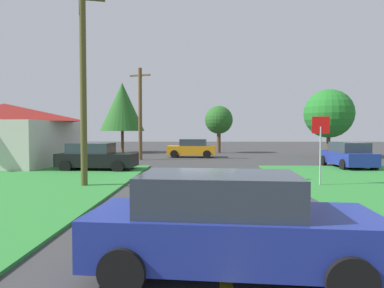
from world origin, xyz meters
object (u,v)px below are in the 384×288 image
object	(u,v)px
pine_tree_center	(219,120)
car_approaching_junction	(192,148)
car_on_crossroad	(348,155)
barn	(5,134)
oak_tree_right	(329,114)
car_behind_on_main_road	(228,225)
utility_pole_near	(83,82)
utility_pole_mid	(140,113)
oak_tree_left	(122,107)
stop_sign	(321,138)
parked_car_near_building	(96,157)

from	to	relation	value
pine_tree_center	car_approaching_junction	bearing A→B (deg)	-114.26
car_on_crossroad	barn	world-z (taller)	barn
oak_tree_right	car_behind_on_main_road	bearing A→B (deg)	-114.42
utility_pole_near	utility_pole_mid	distance (m)	13.38
utility_pole_near	oak_tree_left	distance (m)	22.73
car_on_crossroad	oak_tree_left	xyz separation A→B (m)	(-17.57, 15.07, 4.16)
car_behind_on_main_road	utility_pole_near	bearing A→B (deg)	126.88
car_on_crossroad	car_behind_on_main_road	xyz separation A→B (m)	(-8.88, -15.65, -0.00)
pine_tree_center	oak_tree_left	bearing A→B (deg)	178.83
stop_sign	car_approaching_junction	bearing A→B (deg)	-60.48
utility_pole_mid	barn	distance (m)	9.73
utility_pole_mid	pine_tree_center	bearing A→B (deg)	52.05
utility_pole_mid	oak_tree_left	bearing A→B (deg)	111.24
barn	oak_tree_left	bearing A→B (deg)	70.30
car_approaching_junction	oak_tree_right	bearing A→B (deg)	-175.99
barn	stop_sign	bearing A→B (deg)	-25.07
car_on_crossroad	oak_tree_right	xyz separation A→B (m)	(2.19, 8.72, 3.06)
stop_sign	utility_pole_near	xyz separation A→B (m)	(-9.75, -0.29, 2.30)
parked_car_near_building	utility_pole_near	world-z (taller)	utility_pole_near
car_on_crossroad	barn	xyz separation A→B (m)	(-22.46, 1.42, 1.29)
car_approaching_junction	oak_tree_left	distance (m)	10.81
pine_tree_center	barn	distance (m)	20.44
utility_pole_mid	pine_tree_center	xyz separation A→B (m)	(6.91, 8.87, -0.30)
car_approaching_junction	oak_tree_left	size ratio (longest dim) A/B	0.57
pine_tree_center	oak_tree_right	xyz separation A→B (m)	(9.32, -6.14, 0.35)
parked_car_near_building	car_behind_on_main_road	bearing A→B (deg)	-60.81
stop_sign	utility_pole_mid	bearing A→B (deg)	-43.35
car_on_crossroad	pine_tree_center	distance (m)	16.70
car_behind_on_main_road	pine_tree_center	xyz separation A→B (m)	(1.75, 30.51, 2.71)
utility_pole_mid	car_behind_on_main_road	bearing A→B (deg)	-76.58
utility_pole_near	barn	size ratio (longest dim) A/B	0.91
car_behind_on_main_road	utility_pole_mid	bearing A→B (deg)	108.35
car_approaching_junction	car_behind_on_main_road	xyz separation A→B (m)	(1.03, -24.35, 0.00)
parked_car_near_building	utility_pole_mid	distance (m)	8.28
car_behind_on_main_road	oak_tree_left	distance (m)	32.20
utility_pole_near	oak_tree_left	world-z (taller)	utility_pole_near
car_approaching_junction	car_behind_on_main_road	size ratio (longest dim) A/B	0.93
utility_pole_near	barn	world-z (taller)	utility_pole_near
stop_sign	pine_tree_center	size ratio (longest dim) A/B	0.58
parked_car_near_building	car_behind_on_main_road	world-z (taller)	same
utility_pole_near	utility_pole_mid	world-z (taller)	utility_pole_near
stop_sign	car_on_crossroad	world-z (taller)	stop_sign
car_approaching_junction	parked_car_near_building	xyz separation A→B (m)	(-5.43, -10.30, 0.00)
pine_tree_center	oak_tree_right	bearing A→B (deg)	-33.39
stop_sign	oak_tree_left	world-z (taller)	oak_tree_left
car_behind_on_main_road	utility_pole_mid	distance (m)	22.46
pine_tree_center	parked_car_near_building	bearing A→B (deg)	-116.49
car_approaching_junction	barn	world-z (taller)	barn
stop_sign	parked_car_near_building	distance (m)	12.38
utility_pole_near	pine_tree_center	xyz separation A→B (m)	(6.91, 22.24, -0.81)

